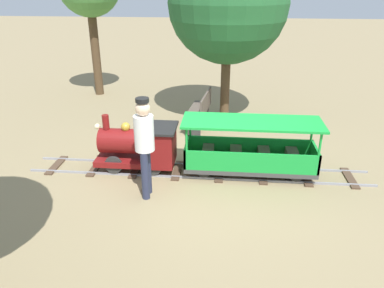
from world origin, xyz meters
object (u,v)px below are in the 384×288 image
(locomotive, at_px, (140,145))
(park_bench, at_px, (200,111))
(conductor_person, at_px, (144,141))
(oak_tree_far, at_px, (228,3))
(passenger_car, at_px, (250,153))

(locomotive, bearing_deg, park_bench, -22.15)
(conductor_person, relative_size, oak_tree_far, 0.40)
(locomotive, height_order, passenger_car, locomotive)
(passenger_car, distance_m, park_bench, 2.45)
(locomotive, distance_m, park_bench, 2.40)
(park_bench, bearing_deg, oak_tree_far, -38.02)
(locomotive, relative_size, conductor_person, 0.89)
(passenger_car, bearing_deg, conductor_person, 117.20)
(locomotive, xyz_separation_m, park_bench, (2.22, -0.90, -0.07))
(passenger_car, relative_size, oak_tree_far, 0.58)
(locomotive, xyz_separation_m, oak_tree_far, (2.92, -1.45, 2.23))
(passenger_car, relative_size, park_bench, 1.76)
(conductor_person, xyz_separation_m, oak_tree_far, (3.77, -1.17, 1.76))
(passenger_car, xyz_separation_m, oak_tree_far, (2.92, 0.48, 2.29))
(conductor_person, bearing_deg, park_bench, -11.48)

